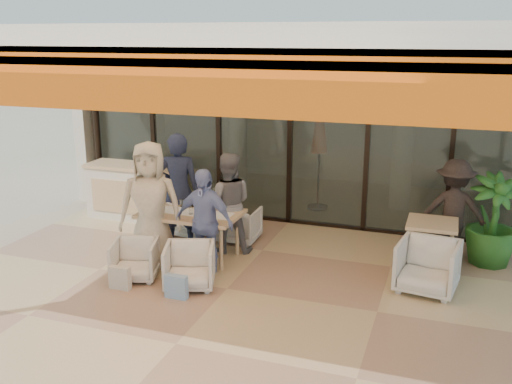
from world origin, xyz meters
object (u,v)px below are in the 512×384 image
at_px(chair_near_left, 135,258).
at_px(diner_grey, 228,203).
at_px(diner_navy, 179,190).
at_px(side_chair, 428,264).
at_px(dining_table, 191,216).
at_px(side_table, 432,229).
at_px(diner_periwinkle, 204,222).
at_px(diner_cream, 151,205).
at_px(host_counter, 137,192).
at_px(potted_palm, 492,221).
at_px(chair_far_right, 240,223).
at_px(chair_far_left, 193,216).
at_px(standing_woman, 454,210).
at_px(chair_near_right, 189,264).

bearing_deg(chair_near_left, diner_grey, 41.09).
relative_size(diner_navy, side_chair, 2.39).
relative_size(dining_table, side_table, 2.01).
bearing_deg(diner_periwinkle, diner_cream, -173.43).
xyz_separation_m(diner_grey, diner_periwinkle, (0.00, -0.90, -0.02)).
height_order(host_counter, potted_palm, potted_palm).
distance_m(dining_table, chair_far_right, 1.10).
relative_size(chair_far_left, standing_woman, 0.44).
xyz_separation_m(diner_cream, side_table, (3.88, 1.17, -0.30)).
bearing_deg(diner_cream, standing_woman, 5.08).
bearing_deg(chair_far_left, potted_palm, -164.06).
relative_size(dining_table, chair_near_right, 2.23).
xyz_separation_m(side_chair, standing_woman, (0.27, 1.33, 0.39)).
xyz_separation_m(diner_navy, potted_palm, (4.70, 0.78, -0.24)).
xyz_separation_m(diner_periwinkle, side_table, (3.04, 1.17, -0.14)).
distance_m(diner_navy, side_table, 3.90).
relative_size(host_counter, chair_near_left, 2.98).
relative_size(chair_far_right, diner_navy, 0.34).
distance_m(chair_far_left, chair_far_right, 0.84).
height_order(host_counter, diner_periwinkle, diner_periwinkle).
bearing_deg(chair_far_right, side_chair, 161.07).
distance_m(chair_near_right, diner_cream, 1.15).
height_order(host_counter, diner_grey, diner_grey).
relative_size(side_table, potted_palm, 0.54).
xyz_separation_m(side_chair, potted_palm, (0.82, 1.26, 0.30)).
xyz_separation_m(diner_periwinkle, standing_woman, (3.31, 1.76, 0.00)).
distance_m(chair_far_right, diner_navy, 1.15).
xyz_separation_m(chair_far_right, standing_woman, (3.31, 0.36, 0.46)).
bearing_deg(chair_near_left, host_counter, 101.93).
height_order(diner_periwinkle, side_chair, diner_periwinkle).
xyz_separation_m(chair_far_left, chair_near_right, (0.84, -1.90, -0.01)).
bearing_deg(diner_grey, standing_woman, 176.31).
distance_m(diner_navy, diner_periwinkle, 1.24).
height_order(side_table, potted_palm, potted_palm).
bearing_deg(host_counter, diner_periwinkle, -40.31).
bearing_deg(dining_table, side_chair, -0.54).
xyz_separation_m(chair_far_right, side_chair, (3.04, -0.98, 0.07)).
xyz_separation_m(diner_cream, potted_palm, (4.70, 1.68, -0.25)).
xyz_separation_m(chair_far_left, standing_woman, (4.15, 0.36, 0.43)).
distance_m(chair_near_left, diner_cream, 0.80).
height_order(diner_grey, diner_periwinkle, diner_grey).
relative_size(diner_grey, diner_periwinkle, 1.03).
height_order(host_counter, diner_cream, diner_cream).
bearing_deg(diner_navy, side_table, 167.32).
height_order(side_table, side_chair, side_chair).
relative_size(dining_table, chair_near_left, 2.42).
bearing_deg(chair_far_left, chair_far_right, -167.51).
height_order(diner_grey, standing_woman, diner_grey).
distance_m(host_counter, chair_near_right, 3.23).
relative_size(chair_far_right, potted_palm, 0.46).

